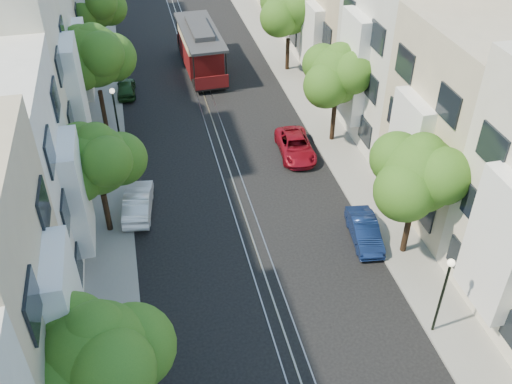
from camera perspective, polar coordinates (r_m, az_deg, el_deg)
ground at (r=43.18m, az=-5.18°, el=9.51°), size 200.00×200.00×0.00m
sidewalk_east at (r=44.55m, az=4.22°, el=10.56°), size 2.50×80.00×0.12m
sidewalk_west at (r=42.95m, az=-14.87°, el=8.31°), size 2.50×80.00×0.12m
rail_left at (r=43.12m, az=-5.91°, el=9.44°), size 0.06×80.00×0.02m
rail_slot at (r=43.18m, az=-5.18°, el=9.53°), size 0.06×80.00×0.02m
rail_right at (r=43.24m, az=-4.45°, el=9.61°), size 0.06×80.00×0.02m
lane_line at (r=43.18m, az=-5.18°, el=9.52°), size 0.08×80.00×0.01m
townhouses_east at (r=43.99m, az=10.60°, el=16.96°), size 7.75×72.00×12.00m
townhouses_west at (r=41.34m, az=-22.50°, el=13.35°), size 7.75×72.00×11.76m
tree_e_b at (r=27.12m, az=16.06°, el=1.59°), size 4.93×4.08×6.68m
tree_e_c at (r=35.77m, az=8.25°, el=11.43°), size 4.84×3.99×6.52m
tree_e_d at (r=45.32m, az=3.40°, el=17.66°), size 5.01×4.16×6.85m
tree_w_a at (r=19.43m, az=-15.40°, el=-15.81°), size 4.93×4.08×6.68m
tree_w_b at (r=28.65m, az=-15.52°, el=2.94°), size 4.72×3.87×6.27m
tree_w_c at (r=38.09m, az=-15.82°, el=12.82°), size 5.13×4.28×7.09m
tree_w_d at (r=48.55m, az=-15.77°, el=17.41°), size 4.84×3.99×6.52m
lamp_east at (r=24.68m, az=18.35°, el=-8.87°), size 0.32×0.32×4.16m
lamp_west at (r=36.31m, az=-13.90°, el=7.99°), size 0.32×0.32×4.16m
cable_car at (r=46.47m, az=-5.57°, el=14.27°), size 3.02×8.86×3.37m
parked_car_e_mid at (r=29.87m, az=10.80°, el=-3.84°), size 1.72×3.79×1.21m
parked_car_e_far at (r=35.96m, az=3.97°, el=4.61°), size 2.31×4.51×1.22m
parked_car_w_mid at (r=31.75m, az=-11.71°, el=-1.00°), size 1.94×4.19×1.33m
parked_car_w_far at (r=44.07m, az=-12.86°, el=10.13°), size 1.48×3.37×1.13m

